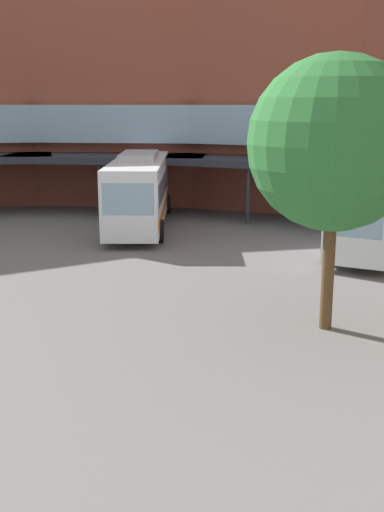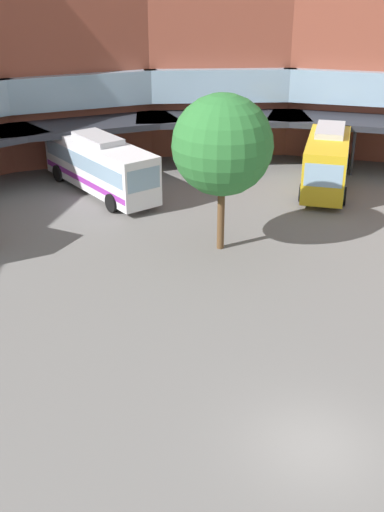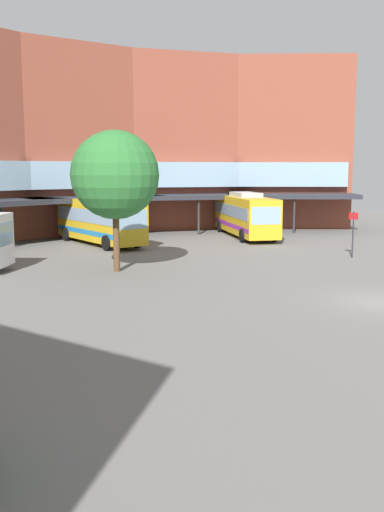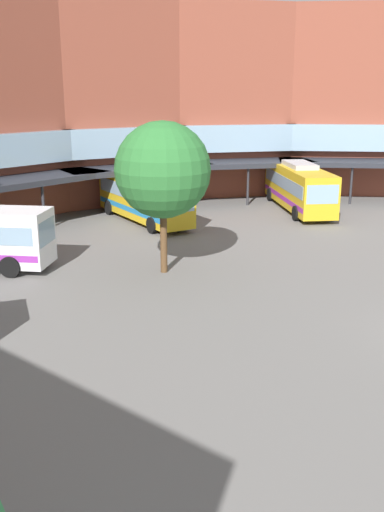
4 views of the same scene
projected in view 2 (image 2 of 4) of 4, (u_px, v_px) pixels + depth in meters
ground_plane at (314, 447)px, 19.20m from camera, size 117.46×117.46×0.00m
station_building at (106, 69)px, 35.43m from camera, size 73.73×34.63×16.19m
bus_3 at (328, 156)px, 40.22m from camera, size 7.99×9.80×3.77m
bus_4 at (99, 164)px, 39.02m from camera, size 5.04×10.38×3.61m
plaza_tree at (222, 145)px, 29.90m from camera, size 4.86×4.86×7.79m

